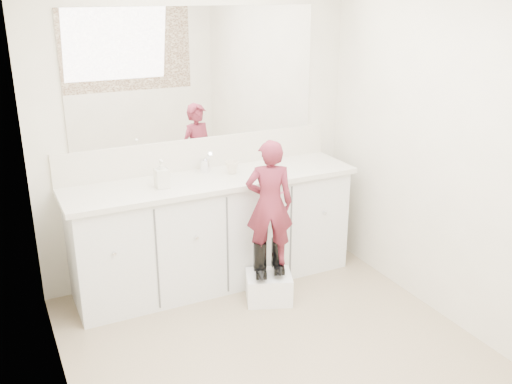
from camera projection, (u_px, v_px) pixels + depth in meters
floor at (287, 362)px, 3.65m from camera, size 3.00×3.00×0.00m
wall_back at (198, 130)px, 4.51m from camera, size 2.60×0.00×2.60m
wall_front at (504, 312)px, 1.98m from camera, size 2.60×0.00×2.60m
wall_left at (53, 225)px, 2.71m from camera, size 0.00×3.00×3.00m
wall_right at (462, 158)px, 3.79m from camera, size 0.00×3.00×3.00m
vanity_cabinet at (214, 232)px, 4.54m from camera, size 2.20×0.55×0.85m
countertop at (213, 180)px, 4.38m from camera, size 2.28×0.58×0.04m
backsplash at (200, 153)px, 4.56m from camera, size 2.28×0.03×0.25m
mirror at (197, 74)px, 4.36m from camera, size 2.00×0.02×1.00m
faucet at (205, 166)px, 4.50m from camera, size 0.08×0.08×0.10m
cup at (232, 167)px, 4.46m from camera, size 0.13×0.13×0.10m
soap_bottle at (161, 174)px, 4.12m from camera, size 0.10×0.10×0.21m
step_stool at (269, 287)px, 4.35m from camera, size 0.42×0.39×0.22m
boot_left at (260, 260)px, 4.24m from camera, size 0.16×0.21×0.28m
boot_right at (278, 256)px, 4.30m from camera, size 0.16×0.21×0.28m
toddler at (269, 204)px, 4.12m from camera, size 0.41×0.34×0.95m
toothbrush at (280, 194)px, 4.11m from camera, size 0.13×0.06×0.06m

